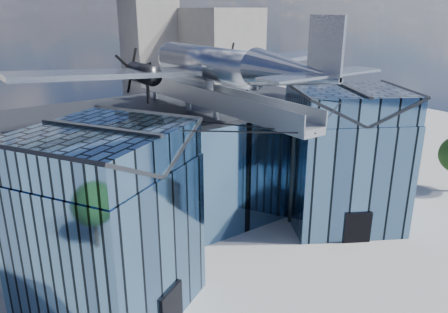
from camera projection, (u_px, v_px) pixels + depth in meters
ground_plane at (239, 250)px, 34.03m from camera, size 120.00×120.00×0.00m
museum at (198, 163)px, 36.72m from camera, size 32.88×24.50×17.60m
bg_towers at (56, 60)px, 70.40m from camera, size 77.00×24.50×26.00m
tree_side_e at (402, 129)px, 54.09m from camera, size 4.12×4.12×5.54m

